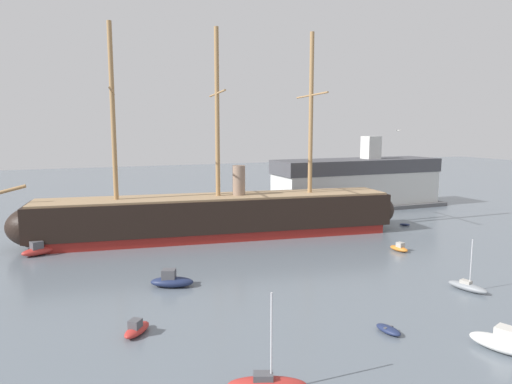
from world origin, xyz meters
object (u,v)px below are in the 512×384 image
motorboat_alongside_bow (172,281)px  motorboat_far_left (39,250)px  motorboat_foreground_right (502,342)px  seagull_in_flight (398,130)px  tall_ship (218,215)px  sailboat_foreground_left (267,384)px  motorboat_mid_left (137,329)px  motorboat_alongside_stern (399,248)px  dinghy_near_centre (388,330)px  dinghy_far_right (405,225)px  dockside_warehouse_right (357,183)px  dinghy_distant_centre (218,224)px  sailboat_mid_right (467,286)px

motorboat_alongside_bow → motorboat_far_left: bearing=125.7°
motorboat_foreground_right → seagull_in_flight: (3.88, 17.86, 16.07)m
tall_ship → motorboat_far_left: 25.82m
tall_ship → seagull_in_flight: 32.05m
tall_ship → motorboat_foreground_right: (8.73, -44.16, -2.79)m
tall_ship → sailboat_foreground_left: tall_ship is taller
motorboat_mid_left → motorboat_far_left: (-8.80, 29.84, 0.21)m
motorboat_alongside_stern → seagull_in_flight: seagull_in_flight is taller
tall_ship → dinghy_near_centre: size_ratio=25.07×
motorboat_alongside_stern → motorboat_mid_left: bearing=-161.0°
motorboat_mid_left → seagull_in_flight: 33.94m
sailboat_foreground_left → dinghy_far_right: sailboat_foreground_left is taller
dinghy_near_centre → dinghy_far_right: dinghy_near_centre is taller
dinghy_near_centre → motorboat_far_left: motorboat_far_left is taller
sailboat_foreground_left → dockside_warehouse_right: size_ratio=0.17×
sailboat_foreground_left → motorboat_mid_left: 13.62m
tall_ship → sailboat_foreground_left: (-10.22, -42.44, -2.92)m
tall_ship → dinghy_distant_centre: size_ratio=28.57×
sailboat_mid_right → motorboat_foreground_right: bearing=-126.7°
motorboat_far_left → motorboat_mid_left: bearing=-73.6°
motorboat_alongside_bow → dinghy_far_right: (44.66, 15.81, -0.47)m
dinghy_far_right → tall_ship: bearing=172.6°
seagull_in_flight → motorboat_mid_left: bearing=-171.8°
dinghy_distant_centre → seagull_in_flight: seagull_in_flight is taller
dinghy_far_right → sailboat_foreground_left: bearing=-138.5°
motorboat_alongside_stern → dockside_warehouse_right: bearing=65.1°
dinghy_far_right → dinghy_near_centre: bearing=-131.7°
tall_ship → motorboat_alongside_stern: tall_ship is taller
motorboat_far_left → dockside_warehouse_right: (61.57, 15.62, 4.58)m
motorboat_alongside_stern → motorboat_far_left: size_ratio=0.63×
sailboat_mid_right → motorboat_far_left: bearing=142.7°
tall_ship → seagull_in_flight: tall_ship is taller
sailboat_foreground_left → dinghy_far_right: size_ratio=3.70×
tall_ship → motorboat_alongside_stern: size_ratio=20.89×
tall_ship → dockside_warehouse_right: bearing=22.6°
dockside_warehouse_right → dinghy_far_right: bearing=-98.8°
sailboat_foreground_left → motorboat_alongside_stern: size_ratio=2.12×
tall_ship → motorboat_mid_left: tall_ship is taller
motorboat_far_left → dockside_warehouse_right: dockside_warehouse_right is taller
motorboat_foreground_right → dockside_warehouse_right: bearing=65.3°
dinghy_near_centre → dinghy_far_right: bearing=48.3°
motorboat_alongside_bow → seagull_in_flight: bearing=-14.3°
dinghy_far_right → dockside_warehouse_right: 20.07m
dinghy_far_right → dockside_warehouse_right: bearing=81.2°
sailboat_mid_right → dinghy_far_right: size_ratio=3.07×
dinghy_near_centre → dinghy_distant_centre: (-0.09, 46.62, -0.04)m
sailboat_mid_right → dinghy_far_right: 32.97m
sailboat_foreground_left → dinghy_near_centre: 13.55m
dinghy_distant_centre → motorboat_far_left: bearing=-162.3°
dinghy_distant_centre → dockside_warehouse_right: size_ratio=0.06×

